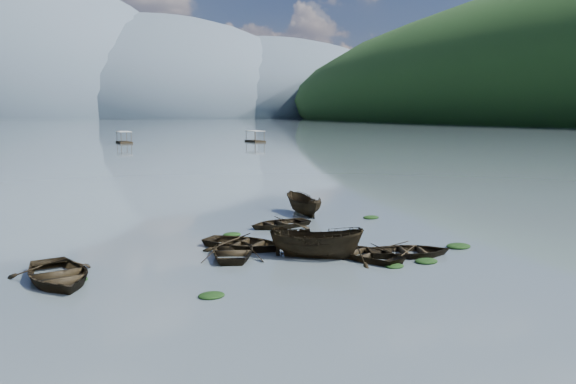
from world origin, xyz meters
name	(u,v)px	position (x,y,z in m)	size (l,w,h in m)	color
ground_plane	(401,277)	(0.00, 0.00, 0.00)	(2400.00, 2400.00, 0.00)	#526067
haze_mtn_b	(15,118)	(-60.00, 900.00, 0.00)	(520.00, 520.00, 340.00)	#475666
haze_mtn_c	(153,118)	(140.00, 900.00, 0.00)	(520.00, 520.00, 260.00)	#475666
haze_mtn_d	(259,117)	(320.00, 900.00, 0.00)	(520.00, 520.00, 220.00)	#475666
rowboat_0	(58,282)	(-13.10, 4.81, 0.00)	(3.42, 4.80, 0.99)	black
rowboat_1	(234,255)	(-5.29, 6.17, 0.00)	(3.00, 4.21, 0.87)	black
rowboat_2	(316,258)	(-1.90, 4.13, 0.00)	(1.67, 4.45, 1.72)	black
rowboat_3	(365,258)	(0.25, 3.28, 0.00)	(2.82, 3.95, 0.82)	black
rowboat_4	(410,256)	(2.40, 2.78, 0.00)	(2.82, 3.94, 0.82)	black
rowboat_6	(244,248)	(-4.40, 7.27, 0.00)	(3.09, 4.33, 0.90)	black
rowboat_7	(279,227)	(-0.76, 11.52, 0.00)	(2.73, 3.83, 0.79)	black
rowboat_8	(303,214)	(2.26, 14.77, 0.00)	(1.54, 4.09, 1.58)	black
weed_clump_0	(211,297)	(-7.90, 0.57, 0.00)	(1.00, 0.82, 0.22)	black
weed_clump_1	(394,267)	(0.61, 1.38, 0.00)	(0.89, 0.71, 0.20)	black
weed_clump_2	(426,262)	(2.38, 1.46, 0.00)	(1.09, 0.87, 0.24)	black
weed_clump_3	(282,228)	(-0.71, 11.28, 0.00)	(0.82, 0.70, 0.18)	black
weed_clump_4	(458,248)	(5.62, 3.19, 0.00)	(1.29, 1.02, 0.27)	black
weed_clump_5	(74,281)	(-12.50, 4.62, 0.00)	(1.07, 0.86, 0.23)	black
weed_clump_6	(232,235)	(-4.06, 10.40, 0.00)	(1.02, 0.85, 0.21)	black
weed_clump_7	(371,218)	(5.74, 11.80, 0.00)	(1.06, 0.85, 0.23)	black
pontoon_centre	(124,143)	(2.34, 113.48, 0.00)	(2.76, 6.63, 2.54)	black
pontoon_right	(255,142)	(31.52, 106.61, 0.00)	(2.77, 6.65, 2.55)	black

